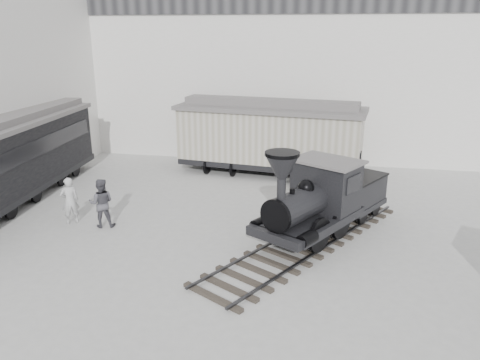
% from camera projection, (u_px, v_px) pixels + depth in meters
% --- Properties ---
extents(ground, '(90.00, 90.00, 0.00)m').
position_uv_depth(ground, '(229.00, 283.00, 13.89)').
color(ground, '#9E9E9B').
extents(north_wall, '(34.00, 2.51, 11.00)m').
position_uv_depth(north_wall, '(284.00, 61.00, 26.21)').
color(north_wall, silver).
rests_on(north_wall, ground).
extents(locomotive, '(6.93, 9.75, 3.54)m').
position_uv_depth(locomotive, '(320.00, 203.00, 16.66)').
color(locomotive, '#29241F').
rests_on(locomotive, ground).
extents(boxcar, '(9.83, 4.15, 3.90)m').
position_uv_depth(boxcar, '(269.00, 135.00, 23.93)').
color(boxcar, black).
rests_on(boxcar, ground).
extents(passenger_coach, '(3.75, 13.37, 3.53)m').
position_uv_depth(passenger_coach, '(2.00, 161.00, 19.57)').
color(passenger_coach, black).
rests_on(passenger_coach, ground).
extents(visitor_a, '(0.80, 0.77, 1.85)m').
position_uv_depth(visitor_a, '(70.00, 201.00, 17.99)').
color(visitor_a, '#B5B5B5').
rests_on(visitor_a, ground).
extents(visitor_b, '(1.10, 0.96, 1.90)m').
position_uv_depth(visitor_b, '(101.00, 203.00, 17.67)').
color(visitor_b, '#4B4A52').
rests_on(visitor_b, ground).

